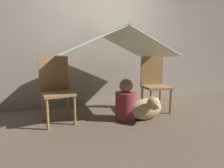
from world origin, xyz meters
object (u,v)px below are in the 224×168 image
person_front (126,103)px  dog (147,108)px  chair_right (154,82)px  chair_left (56,87)px

person_front → dog: bearing=-26.4°
chair_right → person_front: (-0.64, -0.26, -0.24)m
chair_left → dog: size_ratio=1.77×
person_front → chair_right: bearing=22.4°
chair_right → person_front: chair_right is taller
dog → chair_right: bearing=46.5°
chair_left → chair_right: size_ratio=1.00×
chair_right → dog: chair_right is taller
chair_left → dog: bearing=-27.5°
chair_right → dog: bearing=-126.3°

